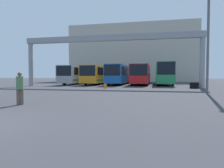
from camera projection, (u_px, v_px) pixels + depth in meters
building_backdrop at (133, 55)px, 53.16m from camera, size 31.32×12.00×14.08m
overhead_gantry at (109, 45)px, 25.11m from camera, size 22.70×0.80×6.53m
bus_slot_0 at (78, 74)px, 34.24m from camera, size 2.57×11.37×2.98m
bus_slot_1 at (98, 74)px, 33.53m from camera, size 2.60×11.44×2.98m
bus_slot_2 at (119, 74)px, 32.64m from camera, size 2.47×11.14×3.07m
bus_slot_3 at (141, 74)px, 32.36m from camera, size 2.60×12.11×3.07m
bus_slot_4 at (164, 73)px, 30.99m from camera, size 2.48×10.83×3.32m
pedestrian_near_center at (20, 88)px, 9.89m from camera, size 0.34×0.34×1.62m
traffic_cone at (105, 85)px, 22.79m from camera, size 0.48×0.48×0.71m
tire_stack at (194, 85)px, 22.63m from camera, size 1.04×1.04×0.72m
lamp_post at (208, 33)px, 15.98m from camera, size 0.36×0.36×9.01m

